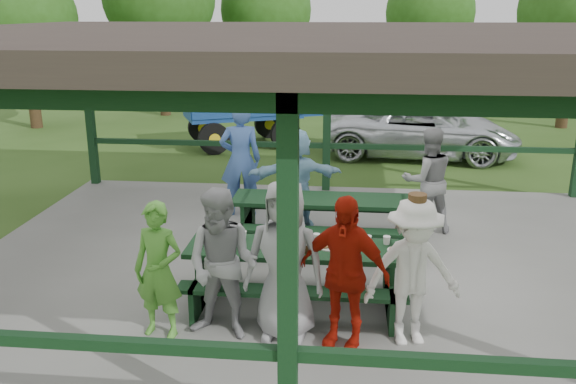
# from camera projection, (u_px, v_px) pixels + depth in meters

# --- Properties ---
(ground) EXTENTS (90.00, 90.00, 0.00)m
(ground) POSITION_uv_depth(u_px,v_px,m) (315.00, 271.00, 8.67)
(ground) COLOR #2C4A17
(ground) RESTS_ON ground
(concrete_slab) EXTENTS (10.00, 8.00, 0.10)m
(concrete_slab) POSITION_uv_depth(u_px,v_px,m) (315.00, 268.00, 8.66)
(concrete_slab) COLOR slate
(concrete_slab) RESTS_ON ground
(pavilion_structure) EXTENTS (10.60, 8.60, 3.24)m
(pavilion_structure) POSITION_uv_depth(u_px,v_px,m) (318.00, 43.00, 7.76)
(pavilion_structure) COLOR black
(pavilion_structure) RESTS_ON concrete_slab
(picnic_table_near) EXTENTS (2.62, 1.39, 0.75)m
(picnic_table_near) POSITION_uv_depth(u_px,v_px,m) (296.00, 268.00, 7.38)
(picnic_table_near) COLOR black
(picnic_table_near) RESTS_ON concrete_slab
(picnic_table_far) EXTENTS (2.75, 1.39, 0.75)m
(picnic_table_far) POSITION_uv_depth(u_px,v_px,m) (324.00, 215.00, 9.26)
(picnic_table_far) COLOR black
(picnic_table_far) RESTS_ON concrete_slab
(table_setting) EXTENTS (2.38, 0.45, 0.10)m
(table_setting) POSITION_uv_depth(u_px,v_px,m) (306.00, 243.00, 7.31)
(table_setting) COLOR white
(table_setting) RESTS_ON picnic_table_near
(contestant_green) EXTENTS (0.62, 0.46, 1.54)m
(contestant_green) POSITION_uv_depth(u_px,v_px,m) (159.00, 270.00, 6.60)
(contestant_green) COLOR #4F9A32
(contestant_green) RESTS_ON concrete_slab
(contestant_grey_left) EXTENTS (0.93, 0.79, 1.69)m
(contestant_grey_left) POSITION_uv_depth(u_px,v_px,m) (223.00, 265.00, 6.55)
(contestant_grey_left) COLOR #99999B
(contestant_grey_left) RESTS_ON concrete_slab
(contestant_grey_mid) EXTENTS (0.92, 0.65, 1.79)m
(contestant_grey_mid) POSITION_uv_depth(u_px,v_px,m) (284.00, 261.00, 6.54)
(contestant_grey_mid) COLOR gray
(contestant_grey_mid) RESTS_ON concrete_slab
(contestant_red) EXTENTS (1.07, 0.71, 1.69)m
(contestant_red) POSITION_uv_depth(u_px,v_px,m) (344.00, 273.00, 6.36)
(contestant_red) COLOR #A41608
(contestant_red) RESTS_ON concrete_slab
(contestant_white_fedora) EXTENTS (1.16, 0.82, 1.68)m
(contestant_white_fedora) POSITION_uv_depth(u_px,v_px,m) (413.00, 272.00, 6.43)
(contestant_white_fedora) COLOR white
(contestant_white_fedora) RESTS_ON concrete_slab
(spectator_lblue) EXTENTS (1.63, 0.80, 1.68)m
(spectator_lblue) POSITION_uv_depth(u_px,v_px,m) (296.00, 178.00, 9.91)
(spectator_lblue) COLOR #90C1DF
(spectator_lblue) RESTS_ON concrete_slab
(spectator_blue) EXTENTS (0.80, 0.60, 1.97)m
(spectator_blue) POSITION_uv_depth(u_px,v_px,m) (241.00, 160.00, 10.53)
(spectator_blue) COLOR #4264AB
(spectator_blue) RESTS_ON concrete_slab
(spectator_grey) EXTENTS (0.95, 0.81, 1.72)m
(spectator_grey) POSITION_uv_depth(u_px,v_px,m) (428.00, 180.00, 9.73)
(spectator_grey) COLOR gray
(spectator_grey) RESTS_ON concrete_slab
(pickup_truck) EXTENTS (5.00, 2.63, 1.34)m
(pickup_truck) POSITION_uv_depth(u_px,v_px,m) (421.00, 130.00, 15.26)
(pickup_truck) COLOR silver
(pickup_truck) RESTS_ON ground
(farm_trailer) EXTENTS (4.06, 2.74, 1.44)m
(farm_trailer) POSITION_uv_depth(u_px,v_px,m) (243.00, 120.00, 16.46)
(farm_trailer) COLOR navy
(farm_trailer) RESTS_ON ground
(tree_left) EXTENTS (3.34, 3.34, 5.22)m
(tree_left) POSITION_uv_depth(u_px,v_px,m) (266.00, 10.00, 22.48)
(tree_left) COLOR #352315
(tree_left) RESTS_ON ground
(tree_mid) EXTENTS (3.26, 3.26, 5.09)m
(tree_mid) POSITION_uv_depth(u_px,v_px,m) (430.00, 13.00, 22.51)
(tree_mid) COLOR #352315
(tree_mid) RESTS_ON ground
(tree_right) EXTENTS (3.34, 3.34, 5.22)m
(tree_right) POSITION_uv_depth(u_px,v_px,m) (576.00, 11.00, 18.17)
(tree_right) COLOR #352315
(tree_right) RESTS_ON ground
(tree_edge_left) EXTENTS (3.13, 3.13, 4.89)m
(tree_edge_left) POSITION_uv_depth(u_px,v_px,m) (24.00, 19.00, 18.23)
(tree_edge_left) COLOR #352315
(tree_edge_left) RESTS_ON ground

